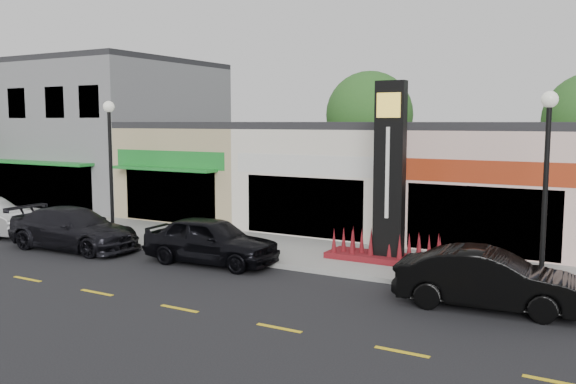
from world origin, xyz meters
name	(u,v)px	position (x,y,z in m)	size (l,w,h in m)	color
ground	(244,282)	(0.00, 0.00, 0.00)	(120.00, 120.00, 0.00)	black
sidewalk	(311,253)	(0.00, 4.35, 0.07)	(52.00, 4.30, 0.15)	gray
curb	(280,266)	(0.00, 2.10, 0.07)	(52.00, 0.20, 0.15)	gray
building_grey_2story	(101,133)	(-18.00, 11.48, 4.14)	(12.00, 10.95, 8.30)	slate
shop_beige	(231,168)	(-8.50, 11.46, 2.40)	(7.00, 10.85, 4.80)	tan
shop_cream	(353,173)	(-1.50, 11.47, 2.40)	(7.00, 10.01, 4.80)	white
shop_pink_w	(508,180)	(5.50, 11.47, 2.40)	(7.00, 10.01, 4.80)	beige
tree_rear_west	(369,115)	(-4.00, 19.50, 5.22)	(5.20, 5.20, 7.83)	#382619
lamp_west_near	(110,156)	(-8.00, 2.50, 3.48)	(0.44, 0.44, 5.47)	black
lamp_east_near	(546,173)	(8.00, 2.50, 3.48)	(0.44, 0.44, 5.47)	black
pylon_sign	(389,199)	(3.00, 4.20, 2.27)	(4.20, 1.30, 6.00)	#530E14
car_dark_sedan	(73,229)	(-8.31, 0.80, 0.79)	(5.42, 2.20, 1.57)	black
car_black_sedan	(211,240)	(-2.34, 1.48, 0.81)	(4.76, 1.92, 1.62)	black
car_black_conv	(488,279)	(6.92, 1.00, 0.77)	(4.69, 1.64, 1.55)	black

